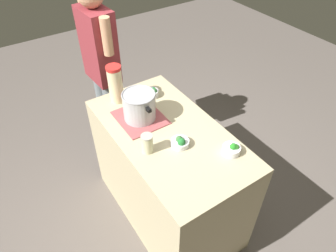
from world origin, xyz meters
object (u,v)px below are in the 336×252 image
(cooking_pot, at_px, (139,106))
(broccoli_bowl_back, at_px, (180,142))
(person_cook, at_px, (102,69))
(lemonade_pitcher, at_px, (115,84))
(broccoli_bowl_front, at_px, (232,149))
(mason_jar, at_px, (147,143))
(broccoli_bowl_center, at_px, (152,93))

(cooking_pot, relative_size, broccoli_bowl_back, 2.53)
(broccoli_bowl_back, distance_m, person_cook, 1.18)
(lemonade_pitcher, height_order, broccoli_bowl_front, lemonade_pitcher)
(cooking_pot, bearing_deg, lemonade_pitcher, 8.11)
(broccoli_bowl_back, bearing_deg, cooking_pot, 11.67)
(cooking_pot, height_order, broccoli_bowl_front, cooking_pot)
(mason_jar, height_order, broccoli_bowl_center, mason_jar)
(cooking_pot, height_order, person_cook, person_cook)
(person_cook, bearing_deg, broccoli_bowl_back, -179.33)
(person_cook, bearing_deg, broccoli_bowl_front, -170.04)
(cooking_pot, bearing_deg, broccoli_bowl_back, -168.33)
(cooking_pot, xyz_separation_m, lemonade_pitcher, (0.28, 0.04, 0.04))
(lemonade_pitcher, relative_size, mason_jar, 2.25)
(broccoli_bowl_back, bearing_deg, broccoli_bowl_center, -13.08)
(cooking_pot, distance_m, lemonade_pitcher, 0.28)
(lemonade_pitcher, distance_m, broccoli_bowl_center, 0.29)
(mason_jar, relative_size, broccoli_bowl_front, 1.13)
(mason_jar, relative_size, person_cook, 0.08)
(person_cook, bearing_deg, lemonade_pitcher, 168.53)
(person_cook, bearing_deg, broccoli_bowl_center, -166.59)
(broccoli_bowl_center, xyz_separation_m, broccoli_bowl_back, (-0.57, 0.13, -0.00))
(lemonade_pitcher, bearing_deg, broccoli_bowl_back, -169.83)
(lemonade_pitcher, bearing_deg, broccoli_bowl_center, -110.60)
(lemonade_pitcher, relative_size, broccoli_bowl_center, 2.60)
(lemonade_pitcher, height_order, mason_jar, lemonade_pitcher)
(cooking_pot, height_order, broccoli_bowl_center, cooking_pot)
(broccoli_bowl_front, xyz_separation_m, broccoli_bowl_back, (0.23, 0.23, -0.00))
(broccoli_bowl_center, relative_size, broccoli_bowl_back, 0.95)
(cooking_pot, relative_size, lemonade_pitcher, 1.02)
(cooking_pot, bearing_deg, mason_jar, 158.65)
(cooking_pot, distance_m, broccoli_bowl_back, 0.40)
(broccoli_bowl_front, bearing_deg, cooking_pot, 27.02)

